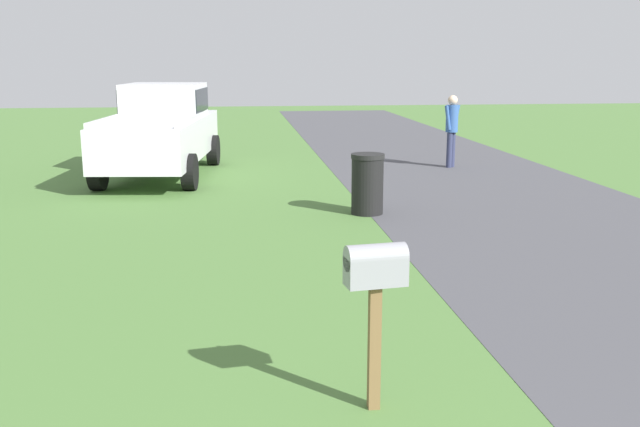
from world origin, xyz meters
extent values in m
cube|color=brown|center=(4.36, -0.13, 0.50)|extent=(0.09, 0.09, 1.00)
cube|color=gray|center=(4.36, -0.13, 1.11)|extent=(0.26, 0.48, 0.22)
cylinder|color=gray|center=(4.36, -0.13, 1.22)|extent=(0.26, 0.48, 0.20)
cube|color=red|center=(4.47, -0.13, 1.18)|extent=(0.02, 0.04, 0.18)
cube|color=silver|center=(15.84, 2.59, 0.88)|extent=(5.53, 2.46, 0.90)
cube|color=silver|center=(16.47, 2.52, 1.71)|extent=(2.00, 1.93, 0.76)
cube|color=black|center=(16.47, 2.52, 1.71)|extent=(1.95, 1.96, 0.53)
cube|color=silver|center=(14.76, 3.58, 1.39)|extent=(2.78, 0.38, 0.12)
cube|color=silver|center=(14.57, 1.85, 1.39)|extent=(2.78, 0.38, 0.12)
cylinder|color=black|center=(17.70, 3.33, 0.38)|extent=(0.78, 0.34, 0.76)
cylinder|color=black|center=(17.49, 1.46, 0.38)|extent=(0.78, 0.34, 0.76)
cylinder|color=black|center=(14.18, 3.72, 0.38)|extent=(0.78, 0.34, 0.76)
cylinder|color=black|center=(13.97, 1.84, 0.38)|extent=(0.78, 0.34, 0.76)
cylinder|color=black|center=(11.30, -1.37, 0.49)|extent=(0.55, 0.55, 0.98)
cylinder|color=black|center=(11.30, -1.37, 1.02)|extent=(0.58, 0.58, 0.08)
cylinder|color=#2D3351|center=(16.42, -4.49, 0.44)|extent=(0.14, 0.14, 0.88)
cylinder|color=#2D3351|center=(16.33, -4.38, 0.44)|extent=(0.14, 0.14, 0.88)
cylinder|color=#335999|center=(16.37, -4.43, 1.21)|extent=(0.30, 0.30, 0.66)
sphere|color=beige|center=(16.37, -4.43, 1.66)|extent=(0.24, 0.24, 0.24)
cylinder|color=#335999|center=(16.51, -4.58, 1.25)|extent=(0.09, 0.18, 0.60)
cylinder|color=#335999|center=(16.24, -4.29, 1.25)|extent=(0.09, 0.18, 0.60)
camera|label=1|loc=(-0.61, 0.89, 2.67)|focal=39.66mm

